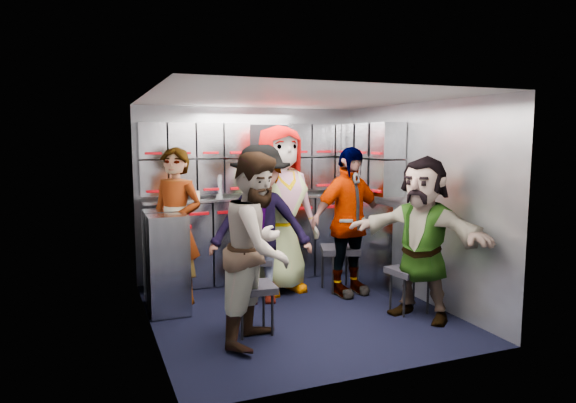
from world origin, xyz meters
name	(u,v)px	position (x,y,z in m)	size (l,w,h in m)	color
floor	(296,311)	(0.00, 0.00, 0.00)	(3.00, 3.00, 0.00)	black
wall_back	(250,193)	(0.00, 1.50, 1.05)	(2.80, 0.04, 2.10)	gray
wall_left	(149,216)	(-1.40, 0.00, 1.05)	(0.04, 3.00, 2.10)	gray
wall_right	(416,201)	(1.40, 0.00, 1.05)	(0.04, 3.00, 2.10)	gray
ceiling	(296,99)	(0.00, 0.00, 2.10)	(2.80, 3.00, 0.02)	silver
cart_bank_back	(256,239)	(0.00, 1.29, 0.49)	(2.68, 0.38, 0.99)	#90949F
cart_bank_left	(166,261)	(-1.19, 0.56, 0.49)	(0.38, 0.76, 0.99)	#90949F
counter	(256,197)	(0.00, 1.29, 1.01)	(2.68, 0.42, 0.03)	#B8BBC0
locker_bank_back	(254,158)	(0.00, 1.35, 1.49)	(2.68, 0.28, 0.82)	#90949F
locker_bank_right	(371,158)	(1.25, 0.70, 1.49)	(0.28, 1.00, 0.82)	#90949F
right_cabinet	(374,242)	(1.25, 0.60, 0.50)	(0.28, 1.20, 1.00)	#90949F
coffee_niche	(266,159)	(0.18, 1.41, 1.47)	(0.46, 0.16, 0.84)	black
red_latch_strip	(261,210)	(0.00, 1.09, 0.88)	(2.60, 0.02, 0.03)	#A8030B
jump_seat_near_left	(253,290)	(-0.57, -0.39, 0.39)	(0.39, 0.38, 0.44)	black
jump_seat_mid_left	(256,262)	(-0.23, 0.60, 0.39)	(0.48, 0.47, 0.44)	black
jump_seat_center	(274,256)	(0.10, 0.92, 0.36)	(0.44, 0.43, 0.40)	black
jump_seat_mid_right	(340,252)	(0.75, 0.51, 0.44)	(0.53, 0.52, 0.50)	black
jump_seat_near_right	(410,273)	(1.05, -0.41, 0.39)	(0.42, 0.40, 0.45)	black
attendant_standing	(176,226)	(-1.05, 0.72, 0.82)	(0.60, 0.39, 1.63)	black
attendant_arc_a	(259,248)	(-0.57, -0.57, 0.81)	(0.78, 0.61, 1.61)	black
attendant_arc_b	(261,225)	(-0.23, 0.42, 0.83)	(1.07, 0.62, 1.66)	black
attendant_arc_c	(279,209)	(0.10, 0.74, 0.93)	(0.91, 0.59, 1.87)	black
attendant_arc_d	(348,222)	(0.75, 0.33, 0.82)	(0.96, 0.40, 1.63)	black
attendant_arc_e	(422,238)	(1.05, -0.59, 0.78)	(1.45, 0.46, 1.56)	black
bottle_left	(219,188)	(-0.47, 1.24, 1.15)	(0.07, 0.07, 0.24)	white
bottle_mid	(220,186)	(-0.45, 1.24, 1.17)	(0.07, 0.07, 0.28)	white
bottle_right	(298,184)	(0.54, 1.24, 1.17)	(0.06, 0.06, 0.27)	white
cup_left	(196,195)	(-0.73, 1.23, 1.08)	(0.09, 0.09, 0.09)	beige
cup_right	(344,189)	(1.17, 1.23, 1.08)	(0.08, 0.08, 0.10)	beige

